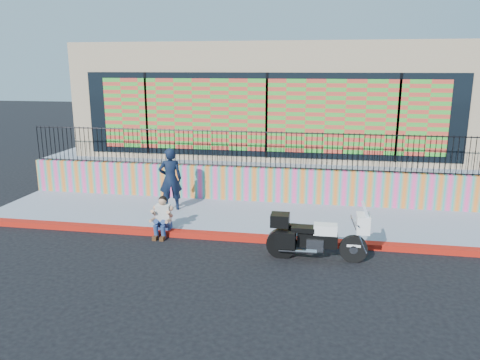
# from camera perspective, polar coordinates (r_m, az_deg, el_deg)

# --- Properties ---
(ground) EXTENTS (90.00, 90.00, 0.00)m
(ground) POSITION_cam_1_polar(r_m,az_deg,el_deg) (12.37, 0.76, -7.36)
(ground) COLOR black
(ground) RESTS_ON ground
(red_curb) EXTENTS (16.00, 0.30, 0.15)m
(red_curb) POSITION_cam_1_polar(r_m,az_deg,el_deg) (12.34, 0.76, -7.04)
(red_curb) COLOR #A2210B
(red_curb) RESTS_ON ground
(sidewalk) EXTENTS (16.00, 3.00, 0.15)m
(sidewalk) POSITION_cam_1_polar(r_m,az_deg,el_deg) (13.88, 1.87, -4.66)
(sidewalk) COLOR gray
(sidewalk) RESTS_ON ground
(mural_wall) EXTENTS (16.00, 0.20, 1.10)m
(mural_wall) POSITION_cam_1_polar(r_m,az_deg,el_deg) (15.23, 2.76, -0.55)
(mural_wall) COLOR #FF4391
(mural_wall) RESTS_ON sidewalk
(metal_fence) EXTENTS (15.80, 0.04, 1.20)m
(metal_fence) POSITION_cam_1_polar(r_m,az_deg,el_deg) (14.99, 2.81, 3.71)
(metal_fence) COLOR black
(metal_fence) RESTS_ON mural_wall
(elevated_platform) EXTENTS (16.00, 10.00, 1.25)m
(elevated_platform) POSITION_cam_1_polar(r_m,az_deg,el_deg) (20.19, 4.63, 2.75)
(elevated_platform) COLOR gray
(elevated_platform) RESTS_ON ground
(storefront_building) EXTENTS (14.00, 8.06, 4.00)m
(storefront_building) POSITION_cam_1_polar(r_m,az_deg,el_deg) (19.65, 4.71, 10.16)
(storefront_building) COLOR tan
(storefront_building) RESTS_ON elevated_platform
(police_motorcycle) EXTENTS (2.32, 0.77, 1.44)m
(police_motorcycle) POSITION_cam_1_polar(r_m,az_deg,el_deg) (11.14, 9.19, -6.66)
(police_motorcycle) COLOR black
(police_motorcycle) RESTS_ON ground
(police_officer) EXTENTS (0.83, 0.70, 1.92)m
(police_officer) POSITION_cam_1_polar(r_m,az_deg,el_deg) (14.35, -8.49, 0.11)
(police_officer) COLOR black
(police_officer) RESTS_ON sidewalk
(seated_man) EXTENTS (0.54, 0.71, 1.06)m
(seated_man) POSITION_cam_1_polar(r_m,az_deg,el_deg) (12.67, -9.52, -4.87)
(seated_man) COLOR navy
(seated_man) RESTS_ON ground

